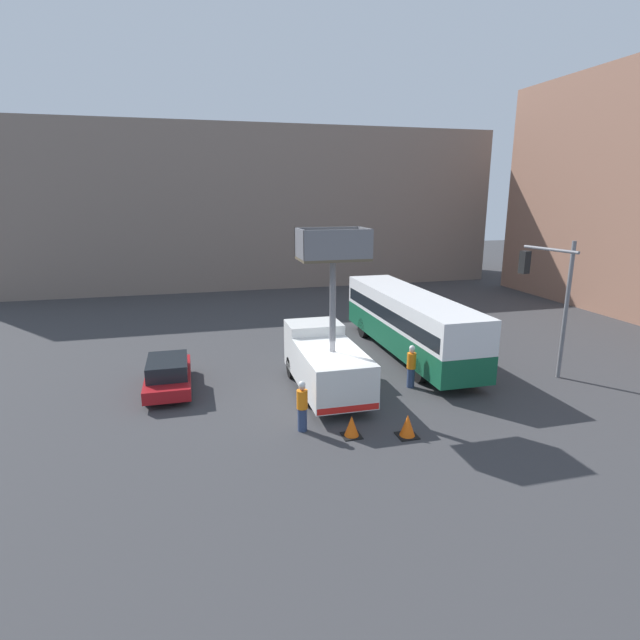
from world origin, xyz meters
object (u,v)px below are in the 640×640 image
Objects in this scene: city_bus at (408,319)px; traffic_light_pole at (552,290)px; traffic_cone_mid_road at (352,427)px; utility_truck at (326,358)px; parked_car_curbside at (168,374)px; road_worker_near_truck at (302,406)px; traffic_cone_near_truck at (407,426)px; road_worker_directing at (411,366)px.

traffic_light_pole is at bearing -140.65° from city_bus.
traffic_cone_mid_road is at bearing 142.62° from city_bus.
utility_truck is 6.57m from parked_car_curbside.
traffic_light_pole is at bearing -155.80° from road_worker_near_truck.
parked_car_curbside is (-15.81, 2.99, -3.34)m from traffic_light_pole.
parked_car_curbside is (-4.58, 4.99, -0.20)m from road_worker_near_truck.
road_worker_near_truck is 2.34× the size of traffic_cone_near_truck.
traffic_light_pole reaches higher than traffic_cone_mid_road.
traffic_cone_mid_road is at bearing -158.76° from road_worker_directing.
road_worker_directing reaches higher than traffic_cone_mid_road.
utility_truck reaches higher than traffic_cone_mid_road.
city_bus reaches higher than road_worker_near_truck.
city_bus is 11.78m from parked_car_curbside.
utility_truck is at bearing 110.27° from traffic_cone_near_truck.
traffic_cone_near_truck is (1.65, -4.47, -1.12)m from utility_truck.
utility_truck reaches higher than parked_car_curbside.
road_worker_near_truck is (-1.69, -3.18, -0.57)m from utility_truck.
road_worker_near_truck is 6.78m from parked_car_curbside.
road_worker_near_truck is at bearing -174.66° from road_worker_directing.
traffic_light_pole is 10.77m from traffic_cone_mid_road.
city_bus is 9.04m from traffic_cone_near_truck.
utility_truck is at bearing 122.82° from city_bus.
utility_truck reaches higher than road_worker_directing.
traffic_light_pole is 3.28× the size of road_worker_directing.
traffic_cone_mid_road is 0.17× the size of parked_car_curbside.
traffic_light_pole reaches higher than city_bus.
utility_truck is 1.11× the size of traffic_light_pole.
road_worker_directing reaches higher than road_worker_near_truck.
utility_truck is 6.46m from city_bus.
city_bus is 15.02× the size of traffic_cone_near_truck.
utility_truck is 3.70× the size of road_worker_near_truck.
road_worker_directing is 5.25m from traffic_cone_mid_road.
road_worker_near_truck is at bearing 151.51° from traffic_cone_mid_road.
utility_truck is 4.16m from traffic_cone_mid_road.
road_worker_directing is at bearing 155.80° from city_bus.
traffic_light_pole is 7.77× the size of traffic_cone_near_truck.
traffic_cone_near_truck is at bearing 172.87° from road_worker_near_truck.
utility_truck is 4.90m from traffic_cone_near_truck.
utility_truck is at bearing -16.14° from parked_car_curbside.
city_bus reaches higher than road_worker_directing.
parked_car_curbside is at bearing -33.36° from road_worker_near_truck.
road_worker_directing reaches higher than traffic_cone_near_truck.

